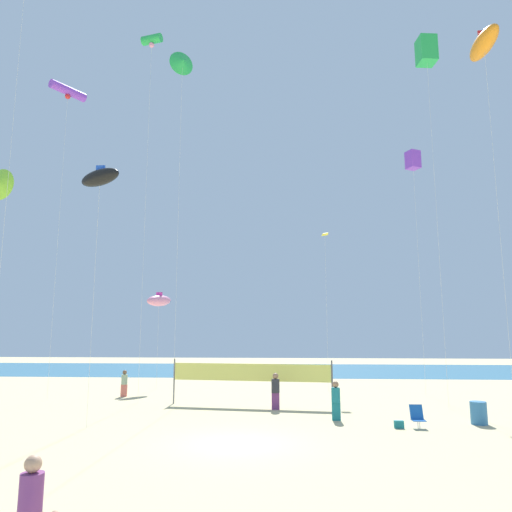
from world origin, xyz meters
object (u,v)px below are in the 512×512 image
volleyball_net (251,374)px  beach_handbag (399,424)px  trash_barrel (479,413)px  beachgoer_charcoal_shirt (276,390)px  kite_black_inflatable (100,178)px  kite_violet_tube (68,92)px  beachgoer_sage_shirt (124,382)px  folding_beach_chair (417,416)px  kite_green_tube (152,41)px  kite_green_delta (182,62)px  kite_yellow_diamond (325,238)px  kite_pink_inflatable (159,301)px  kite_orange_inflatable (484,44)px  beachgoer_teal_shirt (336,399)px  mother_figure (30,505)px  kite_violet_box (413,160)px  kite_green_box (426,51)px

volleyball_net → beach_handbag: size_ratio=22.96×
trash_barrel → beachgoer_charcoal_shirt: bearing=158.5°
kite_black_inflatable → kite_violet_tube: (-5.89, 8.19, 8.67)m
beachgoer_sage_shirt → folding_beach_chair: beachgoer_sage_shirt is taller
kite_green_tube → kite_violet_tube: bearing=170.3°
trash_barrel → kite_green_delta: size_ratio=0.05×
trash_barrel → kite_yellow_diamond: 16.33m
kite_pink_inflatable → kite_green_delta: (3.45, -9.21, 12.82)m
folding_beach_chair → kite_orange_inflatable: (4.17, 0.73, 16.81)m
kite_green_tube → kite_black_inflatable: (0.20, -7.21, -11.33)m
beach_handbag → kite_pink_inflatable: bearing=135.8°
folding_beach_chair → volleyball_net: bearing=173.1°
beachgoer_teal_shirt → kite_green_delta: size_ratio=0.09×
beachgoer_teal_shirt → kite_black_inflatable: (-10.20, -2.53, 9.60)m
mother_figure → volleyball_net: size_ratio=0.20×
trash_barrel → kite_black_inflatable: kite_black_inflatable is taller
kite_violet_tube → kite_green_delta: size_ratio=0.99×
beach_handbag → volleyball_net: bearing=139.0°
kite_green_tube → kite_violet_box: kite_green_tube is taller
kite_violet_box → beachgoer_charcoal_shirt: bearing=-145.3°
trash_barrel → kite_pink_inflatable: bearing=144.7°
beach_handbag → kite_pink_inflatable: (-13.69, 13.31, 5.96)m
beach_handbag → kite_yellow_diamond: 16.56m
kite_pink_inflatable → kite_violet_tube: size_ratio=0.34×
volleyball_net → kite_orange_inflatable: bearing=-22.5°
beachgoer_charcoal_shirt → kite_green_tube: kite_green_tube is taller
mother_figure → beachgoer_teal_shirt: mother_figure is taller
beachgoer_teal_shirt → folding_beach_chair: 3.48m
kite_black_inflatable → kite_green_box: bearing=21.5°
mother_figure → kite_green_delta: size_ratio=0.09×
kite_violet_box → kite_green_box: size_ratio=0.77×
folding_beach_chair → kite_green_delta: (-11.02, 3.95, 18.47)m
kite_green_box → kite_pink_inflatable: bearing=155.8°
beachgoer_sage_shirt → kite_violet_box: (18.49, 1.91, 14.43)m
volleyball_net → beach_handbag: (6.46, -5.61, -1.49)m
beach_handbag → kite_yellow_diamond: (-1.81, 12.85, 10.29)m
mother_figure → volleyball_net: 17.90m
kite_black_inflatable → kite_yellow_diamond: kite_black_inflatable is taller
kite_orange_inflatable → beachgoer_charcoal_shirt: bearing=160.2°
kite_black_inflatable → kite_green_box: 19.84m
kite_green_tube → kite_green_delta: bearing=-41.3°
beachgoer_teal_shirt → volleyball_net: bearing=34.3°
trash_barrel → beach_handbag: (-3.55, -1.08, -0.32)m
folding_beach_chair → trash_barrel: bearing=48.9°
beach_handbag → kite_green_delta: bearing=158.2°
beachgoer_charcoal_shirt → kite_violet_tube: kite_violet_tube is taller
folding_beach_chair → kite_black_inflatable: kite_black_inflatable is taller
beachgoer_teal_shirt → beachgoer_sage_shirt: (-12.11, 7.28, -0.06)m
beach_handbag → folding_beach_chair: bearing=10.6°
mother_figure → beachgoer_sage_shirt: 21.80m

